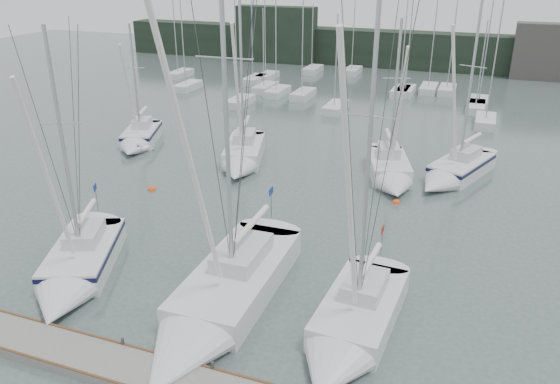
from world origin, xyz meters
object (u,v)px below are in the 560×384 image
(sailboat_mid_b, at_px, (242,158))
(sailboat_mid_c, at_px, (391,174))
(sailboat_near_left, at_px, (75,272))
(sailboat_near_center, at_px, (213,310))
(buoy_b, at_px, (396,203))
(sailboat_near_right, at_px, (348,334))
(buoy_c, at_px, (152,190))
(sailboat_mid_d, at_px, (452,173))
(sailboat_mid_a, at_px, (138,139))

(sailboat_mid_b, bearing_deg, sailboat_mid_c, -13.41)
(sailboat_near_left, xyz_separation_m, sailboat_near_center, (7.71, -0.46, 0.03))
(sailboat_mid_c, xyz_separation_m, buoy_b, (0.98, -3.31, -0.63))
(sailboat_near_left, height_order, sailboat_mid_b, sailboat_mid_b)
(buoy_b, bearing_deg, sailboat_near_right, -88.10)
(sailboat_mid_b, xyz_separation_m, buoy_b, (12.15, -2.68, -0.61))
(sailboat_near_left, height_order, buoy_c, sailboat_near_left)
(sailboat_near_left, distance_m, buoy_b, 19.87)
(sailboat_near_center, relative_size, sailboat_mid_d, 1.41)
(sailboat_near_center, bearing_deg, sailboat_mid_c, 75.97)
(sailboat_near_center, xyz_separation_m, sailboat_mid_c, (4.36, 18.74, 0.01))
(sailboat_near_right, bearing_deg, sailboat_mid_a, 143.49)
(sailboat_mid_d, bearing_deg, sailboat_mid_b, -150.11)
(sailboat_mid_a, distance_m, sailboat_mid_c, 21.20)
(sailboat_mid_c, bearing_deg, sailboat_mid_d, 7.49)
(sailboat_near_right, bearing_deg, buoy_c, 149.06)
(sailboat_near_right, bearing_deg, buoy_b, 95.06)
(sailboat_near_left, relative_size, buoy_c, 22.85)
(sailboat_near_right, distance_m, buoy_b, 14.90)
(sailboat_mid_c, distance_m, buoy_c, 16.59)
(sailboat_near_left, relative_size, buoy_b, 27.27)
(buoy_b, relative_size, buoy_c, 0.84)
(sailboat_mid_a, distance_m, buoy_c, 9.84)
(sailboat_near_center, distance_m, buoy_c, 15.83)
(buoy_b, bearing_deg, sailboat_mid_b, 167.56)
(sailboat_near_left, distance_m, sailboat_mid_b, 17.67)
(sailboat_mid_c, xyz_separation_m, sailboat_mid_d, (4.00, 1.82, -0.01))
(sailboat_near_right, height_order, sailboat_mid_a, sailboat_near_right)
(sailboat_mid_d, xyz_separation_m, buoy_b, (-3.02, -5.13, -0.61))
(sailboat_near_right, relative_size, buoy_b, 32.96)
(sailboat_mid_c, relative_size, buoy_c, 20.81)
(sailboat_mid_a, distance_m, buoy_b, 22.52)
(sailboat_near_center, bearing_deg, buoy_b, 69.98)
(buoy_b, bearing_deg, sailboat_near_left, -131.08)
(sailboat_near_left, distance_m, sailboat_near_center, 7.72)
(sailboat_mid_c, xyz_separation_m, buoy_c, (-15.01, -7.03, -0.63))
(sailboat_near_center, bearing_deg, sailboat_mid_a, 130.09)
(sailboat_mid_d, xyz_separation_m, buoy_c, (-19.00, -8.86, -0.61))
(sailboat_mid_d, bearing_deg, sailboat_mid_c, -134.78)
(sailboat_near_right, distance_m, sailboat_mid_b, 21.64)
(sailboat_near_center, height_order, buoy_b, sailboat_near_center)
(sailboat_near_center, height_order, sailboat_mid_c, sailboat_near_center)
(sailboat_mid_a, bearing_deg, sailboat_near_right, -59.87)
(buoy_c, bearing_deg, sailboat_mid_b, 59.07)
(sailboat_near_right, distance_m, buoy_c, 19.91)
(buoy_b, bearing_deg, sailboat_near_center, -109.09)
(sailboat_mid_b, distance_m, sailboat_mid_d, 15.36)
(sailboat_near_left, bearing_deg, sailboat_near_center, -26.55)
(sailboat_mid_c, height_order, buoy_b, sailboat_mid_c)
(sailboat_near_center, relative_size, sailboat_mid_c, 1.58)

